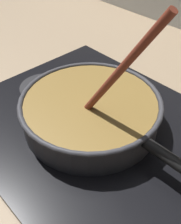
{
  "coord_description": "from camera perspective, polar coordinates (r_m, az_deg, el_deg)",
  "views": [
    {
      "loc": [
        0.44,
        -0.12,
        0.43
      ],
      "look_at": [
        0.11,
        0.18,
        0.04
      ],
      "focal_mm": 43.99,
      "sensor_mm": 36.0,
      "label": 1
    }
  ],
  "objects": [
    {
      "name": "spare_burner",
      "position": [
        0.72,
        -9.76,
        5.13
      ],
      "size": [
        0.12,
        0.12,
        0.01
      ],
      "primitive_type": "cylinder",
      "color": "#262628",
      "rests_on": "hob_plate"
    },
    {
      "name": "burner_ring",
      "position": [
        0.61,
        -0.0,
        -1.9
      ],
      "size": [
        0.16,
        0.16,
        0.01
      ],
      "primitive_type": "torus",
      "color": "#592D0C",
      "rests_on": "hob_plate"
    },
    {
      "name": "hob_plate",
      "position": [
        0.62,
        0.0,
        -2.58
      ],
      "size": [
        0.56,
        0.48,
        0.01
      ],
      "primitive_type": "cube",
      "color": "black",
      "rests_on": "ground"
    },
    {
      "name": "cooking_pan",
      "position": [
        0.59,
        0.14,
        0.3
      ],
      "size": [
        0.47,
        0.3,
        0.29
      ],
      "color": "#38383D",
      "rests_on": "hob_plate"
    }
  ]
}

